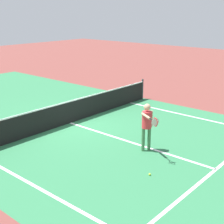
% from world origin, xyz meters
% --- Properties ---
extents(ground_plane, '(60.00, 60.00, 0.00)m').
position_xyz_m(ground_plane, '(0.00, 0.00, 0.00)').
color(ground_plane, brown).
extents(court_surface_inbounds, '(10.62, 24.40, 0.00)m').
position_xyz_m(court_surface_inbounds, '(0.00, 0.00, 0.00)').
color(court_surface_inbounds, '#2D7247').
rests_on(court_surface_inbounds, ground_plane).
extents(line_service_near, '(8.22, 0.10, 0.01)m').
position_xyz_m(line_service_near, '(0.00, -6.40, 0.00)').
color(line_service_near, white).
rests_on(line_service_near, ground_plane).
extents(line_center_service, '(0.10, 6.40, 0.01)m').
position_xyz_m(line_center_service, '(0.00, -3.20, 0.00)').
color(line_center_service, white).
rests_on(line_center_service, ground_plane).
extents(net, '(10.35, 0.09, 1.07)m').
position_xyz_m(net, '(0.00, 0.00, 0.49)').
color(net, '#33383D').
rests_on(net, ground_plane).
extents(player_near, '(0.88, 0.99, 1.63)m').
position_xyz_m(player_near, '(-0.24, -4.04, 1.01)').
color(player_near, '#3F7247').
rests_on(player_near, ground_plane).
extents(tennis_ball_mid_court, '(0.07, 0.07, 0.07)m').
position_xyz_m(tennis_ball_mid_court, '(-1.59, -5.12, 0.03)').
color(tennis_ball_mid_court, '#CCE033').
rests_on(tennis_ball_mid_court, ground_plane).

